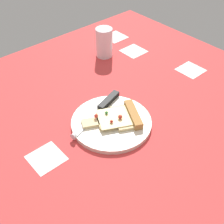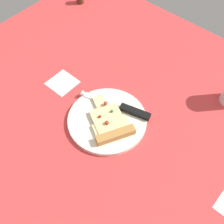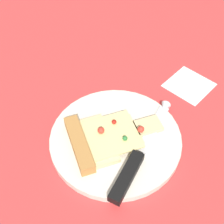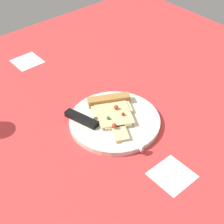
% 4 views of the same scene
% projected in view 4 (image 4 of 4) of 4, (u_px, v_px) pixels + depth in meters
% --- Properties ---
extents(ground_plane, '(1.32, 1.32, 0.03)m').
position_uv_depth(ground_plane, '(131.00, 117.00, 0.97)').
color(ground_plane, '#D13838').
rests_on(ground_plane, ground).
extents(plate, '(0.25, 0.25, 0.01)m').
position_uv_depth(plate, '(115.00, 121.00, 0.93)').
color(plate, silver).
rests_on(plate, ground_plane).
extents(pizza_slice, '(0.19, 0.15, 0.03)m').
position_uv_depth(pizza_slice, '(112.00, 111.00, 0.94)').
color(pizza_slice, beige).
rests_on(pizza_slice, plate).
extents(knife, '(0.24, 0.09, 0.02)m').
position_uv_depth(knife, '(95.00, 126.00, 0.89)').
color(knife, silver).
rests_on(knife, plate).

